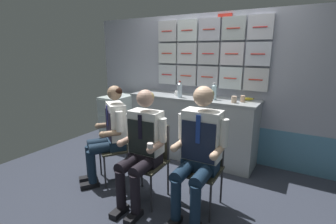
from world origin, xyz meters
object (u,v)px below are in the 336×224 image
folding_chair_left (123,140)px  crew_member_by_counter (199,146)px  crew_member_right (142,144)px  folding_chair_by_counter (204,159)px  snack_banana (247,99)px  service_trolley (120,118)px  folding_chair_right (150,153)px  water_bottle_short (180,90)px  crew_member_left (110,131)px  coffee_cup_spare (243,99)px

folding_chair_left → crew_member_by_counter: (1.10, -0.15, 0.21)m
crew_member_right → folding_chair_by_counter: (0.57, 0.32, -0.16)m
snack_banana → folding_chair_left: bearing=-136.4°
service_trolley → folding_chair_left: service_trolley is taller
folding_chair_right → water_bottle_short: size_ratio=3.49×
crew_member_left → crew_member_by_counter: 1.20m
coffee_cup_spare → crew_member_by_counter: bearing=-95.1°
folding_chair_right → coffee_cup_spare: 1.44m
crew_member_left → crew_member_by_counter: bearing=-0.8°
crew_member_by_counter → crew_member_left: bearing=179.2°
folding_chair_by_counter → crew_member_right: bearing=-150.4°
water_bottle_short → snack_banana: water_bottle_short is taller
crew_member_left → snack_banana: bearing=44.5°
service_trolley → folding_chair_right: service_trolley is taller
crew_member_right → water_bottle_short: 1.29m
snack_banana → crew_member_by_counter: bearing=-95.6°
folding_chair_left → snack_banana: (1.23, 1.17, 0.46)m
folding_chair_right → folding_chair_by_counter: same height
service_trolley → folding_chair_right: size_ratio=1.04×
service_trolley → crew_member_by_counter: bearing=-28.1°
crew_member_right → folding_chair_by_counter: size_ratio=1.48×
folding_chair_by_counter → folding_chair_right: bearing=-164.4°
crew_member_left → water_bottle_short: bearing=67.8°
coffee_cup_spare → water_bottle_short: bearing=-172.1°
crew_member_by_counter → water_bottle_short: 1.35m
service_trolley → coffee_cup_spare: bearing=3.5°
service_trolley → coffee_cup_spare: (2.06, 0.12, 0.53)m
folding_chair_by_counter → coffee_cup_spare: size_ratio=9.62×
folding_chair_by_counter → coffee_cup_spare: bearing=83.8°
crew_member_left → coffee_cup_spare: crew_member_left is taller
service_trolley → crew_member_by_counter: (1.96, -1.05, 0.25)m
folding_chair_left → folding_chair_right: same height
folding_chair_left → snack_banana: size_ratio=4.84×
crew_member_right → coffee_cup_spare: 1.53m
crew_member_by_counter → coffee_cup_spare: (0.10, 1.17, 0.28)m
folding_chair_left → crew_member_left: bearing=-125.9°
folding_chair_by_counter → snack_banana: snack_banana is taller
coffee_cup_spare → snack_banana: (0.03, 0.15, -0.03)m
service_trolley → crew_member_right: bearing=-41.1°
folding_chair_right → water_bottle_short: 1.21m
crew_member_by_counter → snack_banana: bearing=84.4°
water_bottle_short → coffee_cup_spare: 0.89m
folding_chair_right → snack_banana: (0.71, 1.33, 0.46)m
folding_chair_right → coffee_cup_spare: coffee_cup_spare is taller
folding_chair_left → water_bottle_short: 1.11m
folding_chair_left → snack_banana: snack_banana is taller
crew_member_by_counter → water_bottle_short: bearing=126.5°
water_bottle_short → folding_chair_right: bearing=-79.3°
folding_chair_left → coffee_cup_spare: (1.21, 1.02, 0.49)m
crew_member_left → water_bottle_short: (0.42, 1.03, 0.41)m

